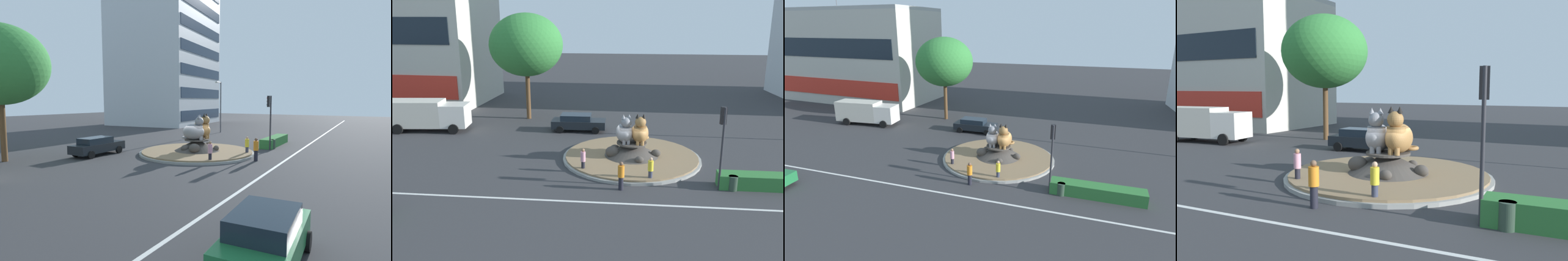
{
  "view_description": "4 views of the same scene",
  "coord_description": "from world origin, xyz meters",
  "views": [
    {
      "loc": [
        -23.32,
        -13.3,
        4.65
      ],
      "look_at": [
        -2.83,
        -1.5,
        2.36
      ],
      "focal_mm": 28.45,
      "sensor_mm": 36.0,
      "label": 1
    },
    {
      "loc": [
        -0.16,
        -28.94,
        10.37
      ],
      "look_at": [
        -3.15,
        -0.54,
        2.23
      ],
      "focal_mm": 38.23,
      "sensor_mm": 36.0,
      "label": 2
    },
    {
      "loc": [
        7.76,
        -26.91,
        11.46
      ],
      "look_at": [
        -1.95,
        0.61,
        2.35
      ],
      "focal_mm": 30.52,
      "sensor_mm": 36.0,
      "label": 3
    },
    {
      "loc": [
        7.43,
        -17.69,
        4.45
      ],
      "look_at": [
        -0.9,
        0.12,
        2.3
      ],
      "focal_mm": 36.86,
      "sensor_mm": 36.0,
      "label": 4
    }
  ],
  "objects": [
    {
      "name": "ground_plane",
      "position": [
        0.0,
        0.0,
        0.0
      ],
      "size": [
        160.0,
        160.0,
        0.0
      ],
      "primitive_type": "plane",
      "color": "#333335"
    },
    {
      "name": "lane_centreline",
      "position": [
        0.0,
        -7.5,
        0.0
      ],
      "size": [
        112.0,
        0.2,
        0.01
      ],
      "primitive_type": "cube",
      "color": "silver",
      "rests_on": "ground"
    },
    {
      "name": "roundabout_island",
      "position": [
        -0.02,
        -0.01,
        0.39
      ],
      "size": [
        10.01,
        10.01,
        1.3
      ],
      "color": "gray",
      "rests_on": "ground"
    },
    {
      "name": "cat_statue_grey",
      "position": [
        -0.53,
        -0.08,
        2.09
      ],
      "size": [
        1.61,
        2.38,
        2.16
      ],
      "rotation": [
        0.0,
        0.0,
        -1.32
      ],
      "color": "gray",
      "rests_on": "roundabout_island"
    },
    {
      "name": "cat_statue_tabby",
      "position": [
        0.57,
        -0.1,
        2.12
      ],
      "size": [
        1.47,
        2.31,
        2.25
      ],
      "rotation": [
        0.0,
        0.0,
        -1.55
      ],
      "color": "#9E703D",
      "rests_on": "roundabout_island"
    },
    {
      "name": "traffic_light_mast",
      "position": [
        5.27,
        -4.82,
        3.55
      ],
      "size": [
        0.36,
        0.45,
        5.09
      ],
      "rotation": [
        0.0,
        0.0,
        1.76
      ],
      "color": "#2D2D33",
      "rests_on": "ground"
    },
    {
      "name": "shophouse_block",
      "position": [
        -29.73,
        18.91,
        7.12
      ],
      "size": [
        25.43,
        13.46,
        19.21
      ],
      "rotation": [
        0.0,
        0.0,
        -0.05
      ],
      "color": "beige",
      "rests_on": "ground"
    },
    {
      "name": "broadleaf_tree_behind_island",
      "position": [
        -10.35,
        11.06,
        7.31
      ],
      "size": [
        7.1,
        7.1,
        10.34
      ],
      "color": "brown",
      "rests_on": "ground"
    },
    {
      "name": "pedestrian_yellow_shirt",
      "position": [
        1.21,
        -4.18,
        0.87
      ],
      "size": [
        0.34,
        0.34,
        1.64
      ],
      "rotation": [
        0.0,
        0.0,
        1.7
      ],
      "color": "#33384C",
      "rests_on": "ground"
    },
    {
      "name": "pedestrian_orange_shirt",
      "position": [
        -0.61,
        -5.58,
        0.94
      ],
      "size": [
        0.39,
        0.39,
        1.79
      ],
      "rotation": [
        0.0,
        0.0,
        1.13
      ],
      "color": "black",
      "rests_on": "ground"
    },
    {
      "name": "pedestrian_pink_shirt",
      "position": [
        -3.21,
        -2.96,
        0.89
      ],
      "size": [
        0.33,
        0.33,
        1.67
      ],
      "rotation": [
        0.0,
        0.0,
        3.95
      ],
      "color": "black",
      "rests_on": "ground"
    },
    {
      "name": "hatchback_near_shophouse",
      "position": [
        -4.82,
        7.05,
        0.81
      ],
      "size": [
        4.83,
        2.09,
        1.54
      ],
      "rotation": [
        0.0,
        0.0,
        0.02
      ],
      "color": "black",
      "rests_on": "ground"
    },
    {
      "name": "delivery_box_truck",
      "position": [
        -18.5,
        5.68,
        1.55
      ],
      "size": [
        7.63,
        3.09,
        2.8
      ],
      "rotation": [
        0.0,
        0.0,
        0.1
      ],
      "color": "silver",
      "rests_on": "ground"
    },
    {
      "name": "litter_bin",
      "position": [
        6.1,
        -4.95,
        0.45
      ],
      "size": [
        0.56,
        0.56,
        0.9
      ],
      "color": "#2D4233",
      "rests_on": "ground"
    }
  ]
}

